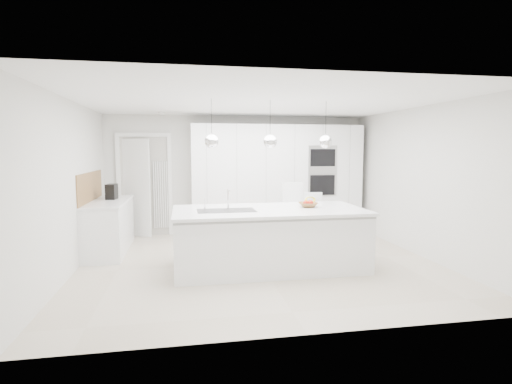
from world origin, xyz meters
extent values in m
plane|color=#C2B39E|center=(0.00, 0.00, 0.00)|extent=(5.50, 5.50, 0.00)
plane|color=silver|center=(0.00, 2.50, 1.25)|extent=(5.50, 0.00, 5.50)
plane|color=silver|center=(-2.75, 0.00, 1.25)|extent=(0.00, 5.00, 5.00)
plane|color=white|center=(0.00, 0.00, 2.50)|extent=(5.50, 5.50, 0.00)
cube|color=white|center=(0.80, 2.20, 1.15)|extent=(3.60, 0.60, 2.30)
cube|color=white|center=(-2.20, 2.42, 1.00)|extent=(0.76, 0.38, 2.00)
cube|color=white|center=(-2.45, 1.20, 0.43)|extent=(0.60, 1.80, 0.86)
cube|color=white|center=(-2.45, 1.20, 0.88)|extent=(0.62, 1.82, 0.04)
cube|color=olive|center=(-2.74, 1.20, 1.15)|extent=(0.02, 1.80, 0.50)
cube|color=white|center=(0.10, -0.30, 0.43)|extent=(2.80, 1.20, 0.86)
cube|color=white|center=(0.10, -0.25, 0.88)|extent=(2.84, 1.40, 0.04)
cylinder|color=white|center=(-0.50, -0.10, 1.05)|extent=(0.02, 0.02, 0.30)
sphere|color=white|center=(-0.75, -0.30, 1.90)|extent=(0.20, 0.20, 0.20)
sphere|color=white|center=(0.10, -0.30, 1.90)|extent=(0.20, 0.20, 0.20)
sphere|color=white|center=(0.95, -0.30, 1.90)|extent=(0.20, 0.20, 0.20)
imported|color=olive|center=(0.74, -0.17, 0.94)|extent=(0.33, 0.33, 0.07)
cube|color=black|center=(-2.43, 1.43, 1.04)|extent=(0.19, 0.27, 0.27)
sphere|color=red|center=(0.71, -0.16, 0.97)|extent=(0.07, 0.07, 0.07)
sphere|color=red|center=(0.75, -0.23, 0.97)|extent=(0.09, 0.09, 0.09)
sphere|color=red|center=(0.68, -0.20, 0.97)|extent=(0.08, 0.08, 0.08)
torus|color=yellow|center=(0.77, -0.15, 1.01)|extent=(0.23, 0.16, 0.20)
camera|label=1|loc=(-1.15, -6.04, 1.78)|focal=28.00mm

